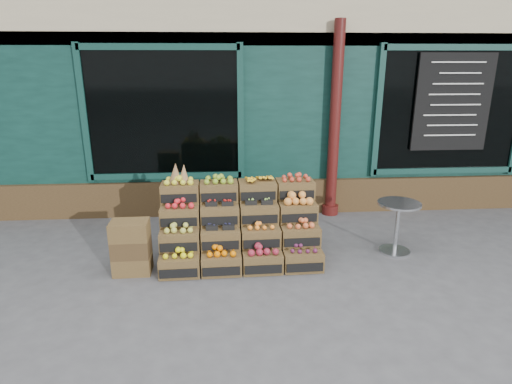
{
  "coord_description": "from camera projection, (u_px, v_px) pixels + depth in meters",
  "views": [
    {
      "loc": [
        -0.6,
        -4.9,
        2.61
      ],
      "look_at": [
        -0.2,
        0.7,
        0.85
      ],
      "focal_mm": 30.0,
      "sensor_mm": 36.0,
      "label": 1
    }
  ],
  "objects": [
    {
      "name": "ground",
      "position": [
        275.0,
        271.0,
        5.49
      ],
      "size": [
        60.0,
        60.0,
        0.0
      ],
      "primitive_type": "plane",
      "color": "#48484B",
      "rests_on": "ground"
    },
    {
      "name": "spare_crates",
      "position": [
        131.0,
        247.0,
        5.35
      ],
      "size": [
        0.47,
        0.33,
        0.69
      ],
      "rotation": [
        0.0,
        0.0,
        0.01
      ],
      "color": "brown",
      "rests_on": "ground"
    },
    {
      "name": "shopkeeper",
      "position": [
        181.0,
        155.0,
        7.92
      ],
      "size": [
        0.76,
        0.63,
        1.79
      ],
      "primitive_type": "imported",
      "rotation": [
        0.0,
        0.0,
        3.49
      ],
      "color": "#164E1C",
      "rests_on": "ground"
    },
    {
      "name": "bistro_table",
      "position": [
        397.0,
        222.0,
        5.89
      ],
      "size": [
        0.58,
        0.58,
        0.74
      ],
      "rotation": [
        0.0,
        0.0,
        0.35
      ],
      "color": "silver",
      "rests_on": "ground"
    },
    {
      "name": "crate_display",
      "position": [
        239.0,
        229.0,
        5.77
      ],
      "size": [
        2.1,
        1.06,
        1.3
      ],
      "rotation": [
        0.0,
        0.0,
        0.03
      ],
      "color": "brown",
      "rests_on": "ground"
    },
    {
      "name": "shop_facade",
      "position": [
        251.0,
        68.0,
        9.63
      ],
      "size": [
        12.0,
        6.24,
        4.8
      ],
      "color": "#0E322B",
      "rests_on": "ground"
    }
  ]
}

